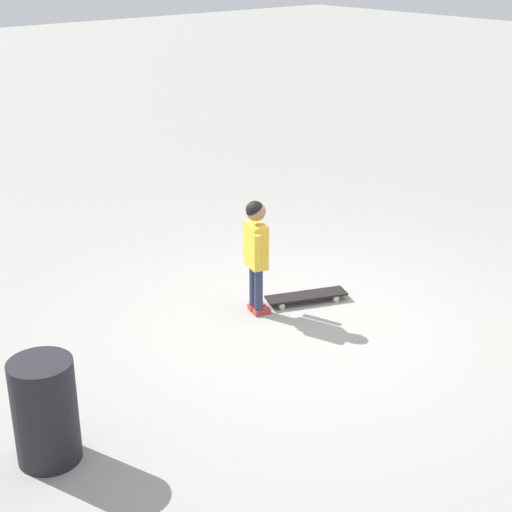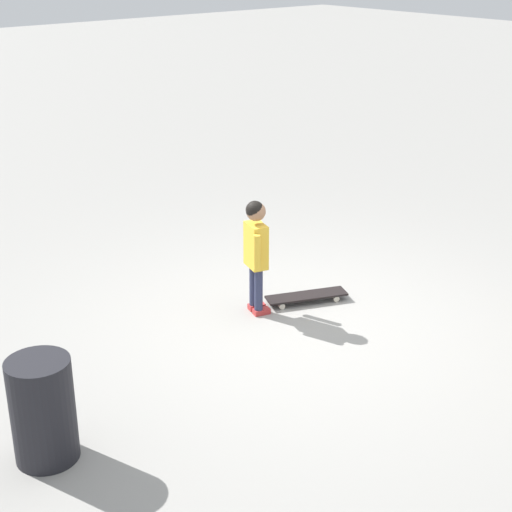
# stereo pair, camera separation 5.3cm
# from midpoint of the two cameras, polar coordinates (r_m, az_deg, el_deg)

# --- Properties ---
(ground_plane) EXTENTS (50.00, 50.00, 0.00)m
(ground_plane) POSITION_cam_midpoint_polar(r_m,az_deg,el_deg) (6.81, 3.36, -5.21)
(ground_plane) COLOR gray
(child_person) EXTENTS (0.31, 0.30, 1.06)m
(child_person) POSITION_cam_midpoint_polar(r_m,az_deg,el_deg) (6.79, -0.22, 0.83)
(child_person) COLOR #2D3351
(child_person) RESTS_ON ground
(skateboard) EXTENTS (0.48, 0.78, 0.07)m
(skateboard) POSITION_cam_midpoint_polar(r_m,az_deg,el_deg) (7.23, 3.51, -2.95)
(skateboard) COLOR black
(skateboard) RESTS_ON ground
(trash_bin) EXTENTS (0.41, 0.41, 0.72)m
(trash_bin) POSITION_cam_midpoint_polar(r_m,az_deg,el_deg) (5.21, -15.54, -10.95)
(trash_bin) COLOR black
(trash_bin) RESTS_ON ground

